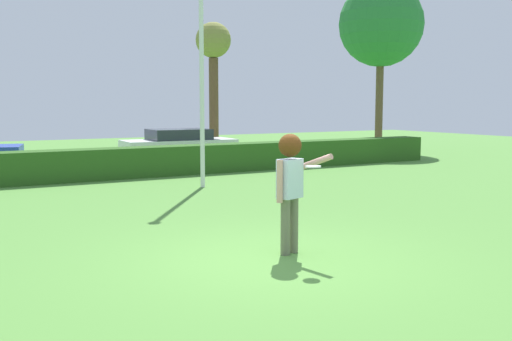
% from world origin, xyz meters
% --- Properties ---
extents(ground_plane, '(60.00, 60.00, 0.00)m').
position_xyz_m(ground_plane, '(0.00, 0.00, 0.00)').
color(ground_plane, '#538C3B').
extents(person, '(0.72, 0.66, 1.79)m').
position_xyz_m(person, '(0.40, 0.15, 1.14)').
color(person, '#676850').
rests_on(person, ground).
extents(frisbee, '(0.22, 0.22, 0.03)m').
position_xyz_m(frisbee, '(0.45, -0.34, 1.35)').
color(frisbee, white).
extents(lamppost, '(0.24, 0.24, 6.79)m').
position_xyz_m(lamppost, '(2.25, 7.24, 3.72)').
color(lamppost, silver).
rests_on(lamppost, ground).
extents(hedge_row, '(25.47, 0.90, 0.90)m').
position_xyz_m(hedge_row, '(0.00, 10.20, 0.45)').
color(hedge_row, '#2B571B').
rests_on(hedge_row, ground).
extents(parked_car_white, '(4.27, 1.95, 1.25)m').
position_xyz_m(parked_car_white, '(4.32, 13.84, 0.69)').
color(parked_car_white, white).
rests_on(parked_car_white, ground).
extents(willow_tree, '(3.89, 3.89, 7.78)m').
position_xyz_m(willow_tree, '(14.60, 14.32, 5.80)').
color(willow_tree, brown).
rests_on(willow_tree, ground).
extents(birch_tree, '(1.47, 1.47, 5.55)m').
position_xyz_m(birch_tree, '(6.62, 15.55, 4.35)').
color(birch_tree, brown).
rests_on(birch_tree, ground).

